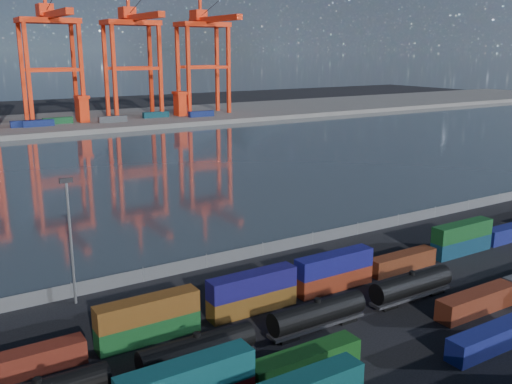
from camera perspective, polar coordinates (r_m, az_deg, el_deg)
ground at (r=71.38m, az=13.24°, el=-12.85°), size 700.00×700.00×0.00m
harbor_water at (r=159.21m, az=-14.51°, el=2.06°), size 700.00×700.00×0.00m
far_quay at (r=259.98m, az=-21.72°, el=6.25°), size 700.00×70.00×2.00m
container_row_south at (r=69.46m, az=23.11°, el=-12.60°), size 127.65×2.44×5.19m
container_row_mid at (r=65.91m, az=12.57°, el=-13.62°), size 142.65×2.55×5.44m
container_row_north at (r=83.91m, az=11.85°, el=-7.00°), size 128.25×2.41×5.13m
tanker_string at (r=58.24m, az=-13.06°, el=-17.19°), size 90.42×2.77×3.97m
waterfront_fence at (r=90.98m, az=0.67°, el=-5.77°), size 160.12×0.12×2.20m
yard_light_mast at (r=75.29m, az=-18.07°, el=-4.09°), size 1.60×0.40×16.60m
gantry_cranes at (r=250.40m, az=-23.95°, el=14.37°), size 199.04×46.15×62.49m
quay_containers at (r=243.68m, az=-23.66°, el=6.15°), size 172.58×10.99×2.60m
straddle_carriers at (r=249.02m, az=-21.99°, el=7.51°), size 140.00×7.00×11.10m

